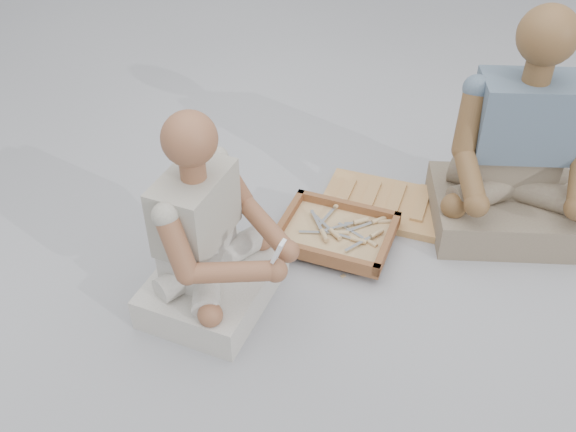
# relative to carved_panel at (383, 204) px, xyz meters

# --- Properties ---
(ground) EXTENTS (60.00, 60.00, 0.00)m
(ground) POSITION_rel_carved_panel_xyz_m (-0.27, -0.64, -0.02)
(ground) COLOR #A1A2A7
(ground) RESTS_ON ground
(carved_panel) EXTENTS (0.63, 0.48, 0.04)m
(carved_panel) POSITION_rel_carved_panel_xyz_m (0.00, 0.00, 0.00)
(carved_panel) COLOR #AD6D43
(carved_panel) RESTS_ON ground
(tool_tray) EXTENTS (0.57, 0.49, 0.06)m
(tool_tray) POSITION_rel_carved_panel_xyz_m (-0.20, -0.30, 0.04)
(tool_tray) COLOR brown
(tool_tray) RESTS_ON carved_panel
(chisel_0) EXTENTS (0.10, 0.21, 0.02)m
(chisel_0) POSITION_rel_carved_panel_xyz_m (-0.21, -0.13, 0.06)
(chisel_0) COLOR silver
(chisel_0) RESTS_ON tool_tray
(chisel_1) EXTENTS (0.19, 0.14, 0.02)m
(chisel_1) POSITION_rel_carved_panel_xyz_m (-0.03, -0.20, 0.05)
(chisel_1) COLOR silver
(chisel_1) RESTS_ON tool_tray
(chisel_2) EXTENTS (0.22, 0.08, 0.02)m
(chisel_2) POSITION_rel_carved_panel_xyz_m (-0.12, -0.34, 0.05)
(chisel_2) COLOR silver
(chisel_2) RESTS_ON tool_tray
(chisel_3) EXTENTS (0.16, 0.18, 0.02)m
(chisel_3) POSITION_rel_carved_panel_xyz_m (-0.22, -0.31, 0.06)
(chisel_3) COLOR silver
(chisel_3) RESTS_ON tool_tray
(chisel_4) EXTENTS (0.17, 0.17, 0.02)m
(chisel_4) POSITION_rel_carved_panel_xyz_m (-0.04, -0.31, 0.06)
(chisel_4) COLOR silver
(chisel_4) RESTS_ON tool_tray
(chisel_5) EXTENTS (0.11, 0.21, 0.02)m
(chisel_5) POSITION_rel_carved_panel_xyz_m (-0.26, -0.33, 0.06)
(chisel_5) COLOR silver
(chisel_5) RESTS_ON tool_tray
(chisel_6) EXTENTS (0.22, 0.06, 0.02)m
(chisel_6) POSITION_rel_carved_panel_xyz_m (-0.01, -0.20, 0.04)
(chisel_6) COLOR silver
(chisel_6) RESTS_ON tool_tray
(chisel_7) EXTENTS (0.19, 0.15, 0.02)m
(chisel_7) POSITION_rel_carved_panel_xyz_m (-0.06, -0.33, 0.05)
(chisel_7) COLOR silver
(chisel_7) RESTS_ON tool_tray
(chisel_8) EXTENTS (0.20, 0.13, 0.02)m
(chisel_8) POSITION_rel_carved_panel_xyz_m (-0.11, -0.23, 0.06)
(chisel_8) COLOR silver
(chisel_8) RESTS_ON tool_tray
(chisel_9) EXTENTS (0.22, 0.04, 0.02)m
(chisel_9) POSITION_rel_carved_panel_xyz_m (-0.20, -0.31, 0.05)
(chisel_9) COLOR silver
(chisel_9) RESTS_ON tool_tray
(wood_chip_0) EXTENTS (0.02, 0.02, 0.00)m
(wood_chip_0) POSITION_rel_carved_panel_xyz_m (-0.44, -0.08, -0.02)
(wood_chip_0) COLOR tan
(wood_chip_0) RESTS_ON ground
(wood_chip_1) EXTENTS (0.02, 0.02, 0.00)m
(wood_chip_1) POSITION_rel_carved_panel_xyz_m (-0.13, -0.38, -0.02)
(wood_chip_1) COLOR tan
(wood_chip_1) RESTS_ON ground
(wood_chip_2) EXTENTS (0.02, 0.02, 0.00)m
(wood_chip_2) POSITION_rel_carved_panel_xyz_m (-0.51, -0.42, -0.02)
(wood_chip_2) COLOR tan
(wood_chip_2) RESTS_ON ground
(wood_chip_3) EXTENTS (0.02, 0.02, 0.00)m
(wood_chip_3) POSITION_rel_carved_panel_xyz_m (-0.19, -0.31, -0.02)
(wood_chip_3) COLOR tan
(wood_chip_3) RESTS_ON ground
(wood_chip_4) EXTENTS (0.02, 0.02, 0.00)m
(wood_chip_4) POSITION_rel_carved_panel_xyz_m (-0.34, -0.41, -0.02)
(wood_chip_4) COLOR tan
(wood_chip_4) RESTS_ON ground
(wood_chip_5) EXTENTS (0.02, 0.02, 0.00)m
(wood_chip_5) POSITION_rel_carved_panel_xyz_m (-0.15, -0.51, -0.02)
(wood_chip_5) COLOR tan
(wood_chip_5) RESTS_ON ground
(wood_chip_6) EXTENTS (0.02, 0.02, 0.00)m
(wood_chip_6) POSITION_rel_carved_panel_xyz_m (-0.53, -0.34, -0.02)
(wood_chip_6) COLOR tan
(wood_chip_6) RESTS_ON ground
(wood_chip_7) EXTENTS (0.02, 0.02, 0.00)m
(wood_chip_7) POSITION_rel_carved_panel_xyz_m (-0.06, -0.10, -0.02)
(wood_chip_7) COLOR tan
(wood_chip_7) RESTS_ON ground
(wood_chip_8) EXTENTS (0.02, 0.02, 0.00)m
(wood_chip_8) POSITION_rel_carved_panel_xyz_m (-0.40, -0.50, -0.02)
(wood_chip_8) COLOR tan
(wood_chip_8) RESTS_ON ground
(craftsman) EXTENTS (0.62, 0.63, 0.84)m
(craftsman) POSITION_rel_carved_panel_xyz_m (-0.66, -0.70, 0.27)
(craftsman) COLOR #BDB7AF
(craftsman) RESTS_ON ground
(companion) EXTENTS (0.70, 0.58, 1.02)m
(companion) POSITION_rel_carved_panel_xyz_m (0.55, -0.04, 0.32)
(companion) COLOR #756D54
(companion) RESTS_ON ground
(mobile_phone) EXTENTS (0.06, 0.05, 0.10)m
(mobile_phone) POSITION_rel_carved_panel_xyz_m (-0.37, -0.83, 0.38)
(mobile_phone) COLOR white
(mobile_phone) RESTS_ON craftsman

